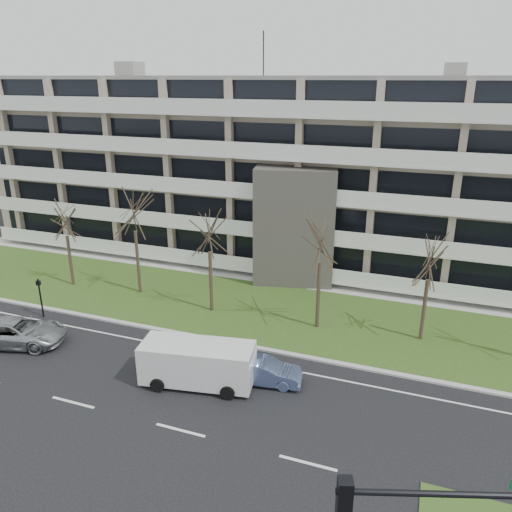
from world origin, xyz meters
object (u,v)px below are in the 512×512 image
at_px(white_van, 199,361).
at_px(pedestrian_signal, 40,293).
at_px(silver_pickup, 17,332).
at_px(blue_sedan, 263,371).

xyz_separation_m(white_van, pedestrian_signal, (-13.31, 3.34, 0.38)).
relative_size(silver_pickup, blue_sedan, 1.41).
relative_size(white_van, pedestrian_signal, 2.24).
xyz_separation_m(blue_sedan, white_van, (-3.10, -1.22, 0.69)).
relative_size(silver_pickup, white_van, 0.93).
distance_m(silver_pickup, white_van, 12.13).
height_order(silver_pickup, white_van, white_van).
xyz_separation_m(silver_pickup, pedestrian_signal, (-1.19, 3.39, 0.95)).
distance_m(blue_sedan, pedestrian_signal, 16.59).
relative_size(blue_sedan, white_van, 0.66).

